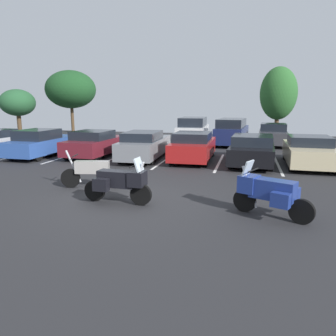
# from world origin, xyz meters

# --- Properties ---
(ground) EXTENTS (44.00, 44.00, 0.10)m
(ground) POSITION_xyz_m (0.00, 0.00, -0.05)
(ground) COLOR #262628
(motorcycle_touring) EXTENTS (2.11, 0.95, 1.38)m
(motorcycle_touring) POSITION_xyz_m (0.02, -0.22, 0.65)
(motorcycle_touring) COLOR black
(motorcycle_touring) RESTS_ON ground
(motorcycle_second) EXTENTS (2.17, 0.72, 1.31)m
(motorcycle_second) POSITION_xyz_m (-1.58, 1.20, 0.56)
(motorcycle_second) COLOR black
(motorcycle_second) RESTS_ON ground
(motorcycle_third) EXTENTS (1.97, 1.26, 1.41)m
(motorcycle_third) POSITION_xyz_m (4.14, -0.38, 0.66)
(motorcycle_third) COLOR black
(motorcycle_third) RESTS_ON ground
(parking_stripes) EXTENTS (24.88, 5.00, 0.01)m
(parking_stripes) POSITION_xyz_m (-1.87, 7.10, 0.00)
(parking_stripes) COLOR silver
(parking_stripes) RESTS_ON ground
(car_blue) EXTENTS (1.85, 4.85, 1.47)m
(car_blue) POSITION_xyz_m (-7.40, 6.84, 0.70)
(car_blue) COLOR #2D519E
(car_blue) RESTS_ON ground
(car_maroon) EXTENTS (2.02, 4.35, 1.42)m
(car_maroon) POSITION_xyz_m (-4.48, 7.34, 0.70)
(car_maroon) COLOR maroon
(car_maroon) RESTS_ON ground
(car_grey) EXTENTS (1.97, 4.97, 1.45)m
(car_grey) POSITION_xyz_m (-1.63, 7.24, 0.72)
(car_grey) COLOR slate
(car_grey) RESTS_ON ground
(car_red) EXTENTS (1.89, 4.36, 1.44)m
(car_red) POSITION_xyz_m (0.91, 7.32, 0.71)
(car_red) COLOR maroon
(car_red) RESTS_ON ground
(car_black) EXTENTS (2.18, 4.89, 1.40)m
(car_black) POSITION_xyz_m (3.80, 7.16, 0.69)
(car_black) COLOR black
(car_black) RESTS_ON ground
(car_champagne) EXTENTS (2.03, 4.55, 1.40)m
(car_champagne) POSITION_xyz_m (6.31, 7.20, 0.68)
(car_champagne) COLOR #C1B289
(car_champagne) RESTS_ON ground
(car_far_white) EXTENTS (1.98, 4.64, 1.86)m
(car_far_white) POSITION_xyz_m (-0.26, 14.31, 0.92)
(car_far_white) COLOR white
(car_far_white) RESTS_ON ground
(car_far_navy) EXTENTS (2.20, 4.92, 1.82)m
(car_far_navy) POSITION_xyz_m (2.48, 14.05, 0.92)
(car_far_navy) COLOR navy
(car_far_navy) RESTS_ON ground
(car_far_charcoal) EXTENTS (2.05, 4.61, 1.49)m
(car_far_charcoal) POSITION_xyz_m (5.24, 14.66, 0.72)
(car_far_charcoal) COLOR #38383D
(car_far_charcoal) RESTS_ON ground
(tree_far_right) EXTENTS (3.37, 3.37, 4.16)m
(tree_far_right) POSITION_xyz_m (-18.34, 19.01, 2.86)
(tree_far_right) COLOR #4C3823
(tree_far_right) RESTS_ON ground
(tree_center_right) EXTENTS (4.79, 4.79, 5.93)m
(tree_center_right) POSITION_xyz_m (-13.28, 20.35, 4.12)
(tree_center_right) COLOR #4C3823
(tree_center_right) RESTS_ON ground
(tree_center) EXTENTS (3.00, 3.00, 5.78)m
(tree_center) POSITION_xyz_m (5.87, 20.13, 3.62)
(tree_center) COLOR #4C3823
(tree_center) RESTS_ON ground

